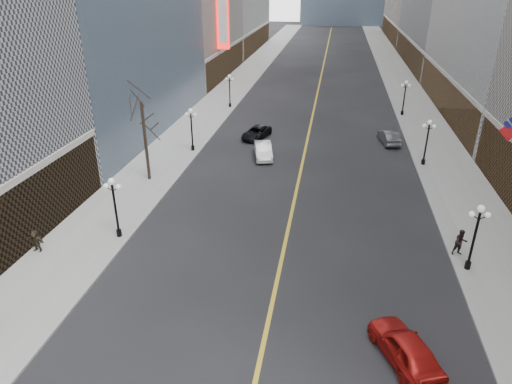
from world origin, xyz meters
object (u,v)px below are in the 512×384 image
at_px(streetlamp_east_3, 405,94).
at_px(streetlamp_west_3, 230,87).
at_px(streetlamp_east_2, 427,138).
at_px(streetlamp_west_1, 114,202).
at_px(car_nb_mid, 263,150).
at_px(car_sb_far, 389,137).
at_px(streetlamp_east_1, 476,231).
at_px(streetlamp_west_2, 191,125).
at_px(car_nb_far, 256,133).
at_px(car_sb_mid, 406,348).

bearing_deg(streetlamp_east_3, streetlamp_west_3, 180.00).
distance_m(streetlamp_east_2, streetlamp_west_1, 29.68).
relative_size(car_nb_mid, car_sb_far, 1.03).
xyz_separation_m(streetlamp_east_1, streetlamp_west_2, (-23.60, 18.00, 0.00)).
distance_m(streetlamp_west_2, car_sb_far, 21.84).
relative_size(streetlamp_east_1, car_nb_mid, 0.97).
xyz_separation_m(car_nb_far, car_sb_mid, (12.78, -31.99, 0.15)).
height_order(streetlamp_west_2, car_nb_mid, streetlamp_west_2).
relative_size(streetlamp_east_1, streetlamp_west_3, 1.00).
xyz_separation_m(streetlamp_west_1, car_nb_far, (5.95, 23.50, -2.24)).
relative_size(streetlamp_west_1, streetlamp_west_2, 1.00).
distance_m(streetlamp_east_3, streetlamp_west_2, 29.68).
bearing_deg(streetlamp_west_2, car_sb_mid, -54.75).
bearing_deg(car_nb_mid, car_sb_mid, -80.39).
bearing_deg(car_nb_far, car_nb_mid, -59.37).
height_order(streetlamp_east_2, car_nb_far, streetlamp_east_2).
height_order(streetlamp_west_1, car_sb_mid, streetlamp_west_1).
bearing_deg(streetlamp_west_1, streetlamp_west_3, 90.00).
height_order(streetlamp_west_2, car_sb_mid, streetlamp_west_2).
bearing_deg(streetlamp_east_1, car_sb_mid, -119.88).
xyz_separation_m(streetlamp_east_3, streetlamp_west_1, (-23.60, -36.00, 0.00)).
bearing_deg(streetlamp_east_3, streetlamp_east_2, -90.00).
bearing_deg(car_sb_far, car_nb_far, -7.28).
xyz_separation_m(streetlamp_east_2, car_sb_mid, (-4.88, -26.49, -2.09)).
xyz_separation_m(streetlamp_east_3, streetlamp_west_3, (-23.60, 0.00, 0.00)).
xyz_separation_m(car_nb_mid, car_sb_mid, (11.05, -26.04, 0.04)).
xyz_separation_m(streetlamp_east_3, car_nb_far, (-17.65, -12.50, -2.24)).
distance_m(streetlamp_west_2, car_nb_far, 8.40).
height_order(car_sb_mid, car_sb_far, car_sb_mid).
xyz_separation_m(streetlamp_west_1, car_sb_mid, (18.72, -8.49, -2.09)).
height_order(streetlamp_west_3, car_nb_mid, streetlamp_west_3).
height_order(streetlamp_east_3, streetlamp_west_1, same).
bearing_deg(streetlamp_west_1, streetlamp_east_3, 56.75).
bearing_deg(streetlamp_west_2, car_nb_far, 42.75).
xyz_separation_m(streetlamp_east_1, streetlamp_east_2, (0.00, 18.00, 0.00)).
bearing_deg(streetlamp_east_2, car_sb_far, 113.98).
xyz_separation_m(streetlamp_east_3, car_sb_mid, (-4.88, -44.49, -2.09)).
height_order(streetlamp_east_3, car_sb_far, streetlamp_east_3).
height_order(streetlamp_east_3, streetlamp_west_3, same).
relative_size(car_nb_far, car_sb_mid, 0.99).
bearing_deg(car_sb_far, streetlamp_east_3, -113.80).
relative_size(streetlamp_east_3, streetlamp_west_3, 1.00).
relative_size(streetlamp_west_2, streetlamp_west_3, 1.00).
xyz_separation_m(car_nb_far, car_sb_far, (14.85, 0.80, 0.09)).
distance_m(streetlamp_west_3, car_nb_far, 14.03).
height_order(streetlamp_east_2, car_nb_mid, streetlamp_east_2).
bearing_deg(streetlamp_west_1, car_nb_far, 75.80).
bearing_deg(car_sb_far, car_nb_mid, 16.86).
distance_m(streetlamp_west_3, car_nb_mid, 20.10).
bearing_deg(streetlamp_east_1, car_sb_far, 96.57).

